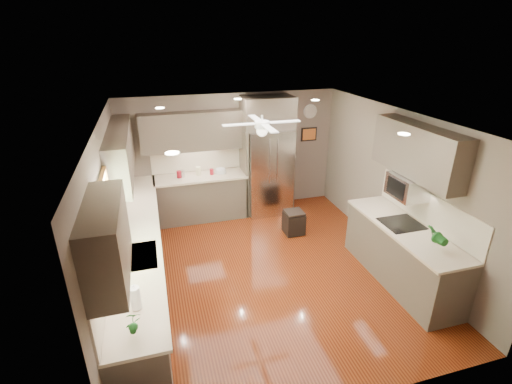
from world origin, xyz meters
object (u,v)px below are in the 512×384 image
potted_plant_left (133,322)px  refrigerator (268,158)px  canister_a (179,174)px  canister_c (198,171)px  canister_b (182,174)px  soap_bottle (124,237)px  bowl (221,173)px  stool (294,222)px  potted_plant_right (436,236)px  canister_d (212,172)px  paper_towel (135,298)px  microwave (407,186)px

potted_plant_left → refrigerator: 4.83m
canister_a → canister_c: (0.39, 0.06, 0.01)m
canister_b → soap_bottle: soap_bottle is taller
canister_a → soap_bottle: size_ratio=0.70×
bowl → stool: bearing=-44.4°
potted_plant_right → refrigerator: (-1.20, 3.56, 0.06)m
soap_bottle → canister_a: bearing=67.8°
canister_b → canister_d: (0.59, -0.02, -0.01)m
canister_d → potted_plant_left: bearing=-109.7°
paper_towel → stool: bearing=42.4°
potted_plant_left → stool: potted_plant_left is taller
paper_towel → potted_plant_left: bearing=-92.6°
bowl → paper_towel: paper_towel is taller
canister_d → bowl: (0.18, -0.03, -0.03)m
potted_plant_right → paper_towel: (-3.83, -0.13, -0.04)m
canister_c → soap_bottle: soap_bottle is taller
soap_bottle → bowl: 2.93m
soap_bottle → refrigerator: (2.79, 2.30, 0.15)m
potted_plant_left → canister_b: bearing=78.0°
canister_b → refrigerator: refrigerator is taller
canister_b → microwave: microwave is taller
potted_plant_left → bowl: size_ratio=1.23×
canister_a → soap_bottle: soap_bottle is taller
refrigerator → microwave: size_ratio=4.45×
canister_c → bowl: bearing=-9.0°
refrigerator → stool: size_ratio=5.43×
potted_plant_left → canister_d: bearing=70.3°
stool → canister_b: bearing=148.3°
canister_a → paper_towel: bearing=-102.0°
canister_d → potted_plant_left: (-1.46, -4.09, 0.08)m
canister_d → canister_b: bearing=178.2°
stool → paper_towel: 3.89m
canister_d → paper_towel: 4.01m
canister_b → stool: 2.41m
canister_a → paper_towel: 3.80m
soap_bottle → paper_towel: size_ratio=0.74×
microwave → bowl: bearing=130.5°
canister_a → potted_plant_right: (3.04, -3.58, 0.10)m
canister_c → bowl: (0.44, -0.07, -0.06)m
canister_a → stool: canister_a is taller
refrigerator → stool: (0.17, -1.14, -0.95)m
paper_towel → refrigerator: bearing=54.6°
canister_a → bowl: canister_a is taller
canister_a → microwave: size_ratio=0.26×
bowl → stool: size_ratio=0.50×
canister_d → soap_bottle: size_ratio=0.59×
stool → paper_towel: size_ratio=1.63×
canister_a → refrigerator: refrigerator is taller
stool → canister_d: bearing=138.9°
soap_bottle → potted_plant_left: size_ratio=0.73×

